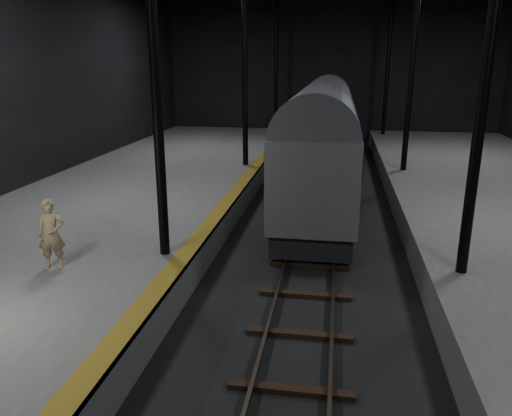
# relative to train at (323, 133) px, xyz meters

# --- Properties ---
(ground) EXTENTS (44.00, 44.00, 0.00)m
(ground) POSITION_rel_train_xyz_m (0.00, -7.10, -2.80)
(ground) COLOR black
(ground) RESTS_ON ground
(platform_left) EXTENTS (9.00, 43.80, 1.00)m
(platform_left) POSITION_rel_train_xyz_m (-7.50, -7.10, -2.30)
(platform_left) COLOR #545451
(platform_left) RESTS_ON ground
(tactile_strip) EXTENTS (0.50, 43.80, 0.01)m
(tactile_strip) POSITION_rel_train_xyz_m (-3.25, -7.10, -1.80)
(tactile_strip) COLOR brown
(tactile_strip) RESTS_ON platform_left
(track) EXTENTS (2.40, 43.00, 0.24)m
(track) POSITION_rel_train_xyz_m (0.00, -7.10, -2.73)
(track) COLOR #3F3328
(track) RESTS_ON ground
(train) EXTENTS (2.82, 18.80, 5.02)m
(train) POSITION_rel_train_xyz_m (0.00, 0.00, 0.00)
(train) COLOR #ADB0B5
(train) RESTS_ON ground
(woman) EXTENTS (0.75, 0.61, 1.77)m
(woman) POSITION_rel_train_xyz_m (-6.19, -12.48, -0.92)
(woman) COLOR #96845C
(woman) RESTS_ON platform_left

